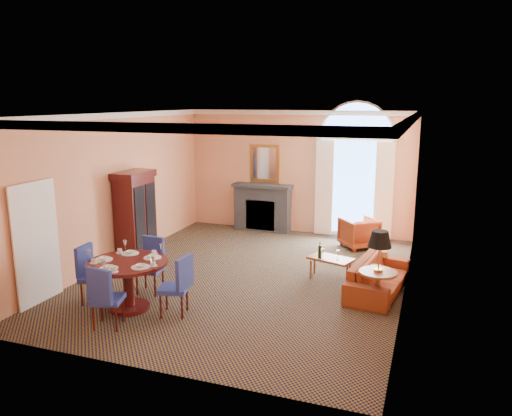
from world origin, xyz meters
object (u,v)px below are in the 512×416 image
(side_table, at_px, (379,260))
(armoire, at_px, (136,217))
(dining_table, at_px, (128,274))
(sofa, at_px, (379,277))
(armchair, at_px, (359,233))
(coffee_table, at_px, (330,259))

(side_table, bearing_deg, armoire, 169.96)
(dining_table, relative_size, sofa, 0.67)
(sofa, distance_m, armchair, 2.84)
(dining_table, distance_m, side_table, 4.20)
(sofa, xyz_separation_m, coffee_table, (-0.98, 0.39, 0.11))
(armoire, xyz_separation_m, sofa, (5.27, -0.22, -0.65))
(armoire, height_order, coffee_table, armoire)
(sofa, bearing_deg, dining_table, 127.44)
(dining_table, distance_m, armchair, 5.84)
(armoire, xyz_separation_m, coffee_table, (4.29, 0.17, -0.54))
(coffee_table, height_order, side_table, side_table)
(armoire, bearing_deg, sofa, -2.37)
(armoire, height_order, sofa, armoire)
(sofa, distance_m, side_table, 0.91)
(armchair, bearing_deg, sofa, 67.38)
(coffee_table, xyz_separation_m, side_table, (1.03, -1.11, 0.44))
(armchair, relative_size, side_table, 0.60)
(coffee_table, relative_size, side_table, 0.72)
(dining_table, bearing_deg, armoire, 120.04)
(dining_table, distance_m, coffee_table, 3.88)
(armchair, bearing_deg, dining_table, 19.62)
(side_table, bearing_deg, armchair, 103.12)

